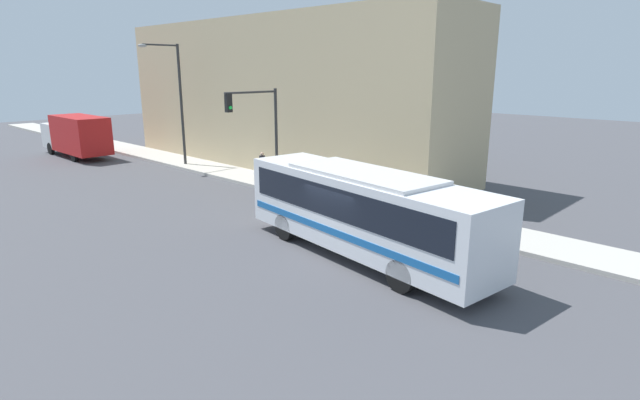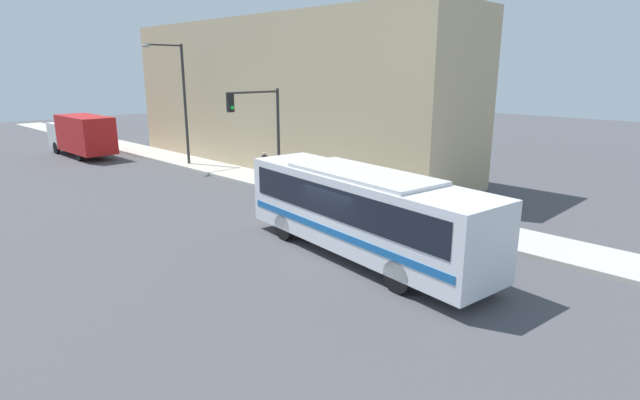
{
  "view_description": "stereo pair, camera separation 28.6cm",
  "coord_description": "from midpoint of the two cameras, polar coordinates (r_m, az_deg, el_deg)",
  "views": [
    {
      "loc": [
        -12.27,
        -10.81,
        6.34
      ],
      "look_at": [
        1.56,
        2.43,
        1.31
      ],
      "focal_mm": 28.0,
      "sensor_mm": 36.0,
      "label": 1
    },
    {
      "loc": [
        -12.07,
        -11.02,
        6.34
      ],
      "look_at": [
        1.56,
        2.43,
        1.31
      ],
      "focal_mm": 28.0,
      "sensor_mm": 36.0,
      "label": 2
    }
  ],
  "objects": [
    {
      "name": "building_facade",
      "position": [
        33.71,
        -3.96,
        11.95
      ],
      "size": [
        6.0,
        26.6,
        9.45
      ],
      "color": "tan",
      "rests_on": "ground_plane"
    },
    {
      "name": "city_bus",
      "position": [
        17.04,
        5.3,
        -0.94
      ],
      "size": [
        3.78,
        10.4,
        3.03
      ],
      "rotation": [
        0.0,
        0.0,
        -0.13
      ],
      "color": "silver",
      "rests_on": "ground_plane"
    },
    {
      "name": "sidewalk",
      "position": [
        36.31,
        -15.0,
        4.31
      ],
      "size": [
        2.64,
        70.0,
        0.18
      ],
      "color": "#B7B2A8",
      "rests_on": "ground_plane"
    },
    {
      "name": "parking_meter",
      "position": [
        26.3,
        -3.25,
        3.23
      ],
      "size": [
        0.14,
        0.14,
        1.38
      ],
      "color": "#2D2D2D",
      "rests_on": "sidewalk"
    },
    {
      "name": "delivery_truck",
      "position": [
        41.3,
        -25.43,
        6.81
      ],
      "size": [
        2.3,
        7.75,
        3.06
      ],
      "color": "#B21919",
      "rests_on": "ground_plane"
    },
    {
      "name": "traffic_light_pole",
      "position": [
        26.0,
        -6.41,
        8.93
      ],
      "size": [
        3.28,
        0.35,
        5.2
      ],
      "color": "#2D2D2D",
      "rests_on": "sidewalk"
    },
    {
      "name": "pedestrian_near_corner",
      "position": [
        28.83,
        -6.04,
        3.93
      ],
      "size": [
        0.34,
        0.34,
        1.59
      ],
      "color": "#47382D",
      "rests_on": "sidewalk"
    },
    {
      "name": "ground_plane",
      "position": [
        17.54,
        2.56,
        -6.48
      ],
      "size": [
        120.0,
        120.0,
        0.0
      ],
      "primitive_type": "plane",
      "color": "#47474C"
    },
    {
      "name": "street_lamp",
      "position": [
        34.2,
        -15.5,
        11.53
      ],
      "size": [
        2.75,
        0.28,
        7.72
      ],
      "color": "#2D2D2D",
      "rests_on": "sidewalk"
    },
    {
      "name": "fire_hydrant",
      "position": [
        23.06,
        5.13,
        0.17
      ],
      "size": [
        0.25,
        0.34,
        0.79
      ],
      "color": "gold",
      "rests_on": "sidewalk"
    }
  ]
}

